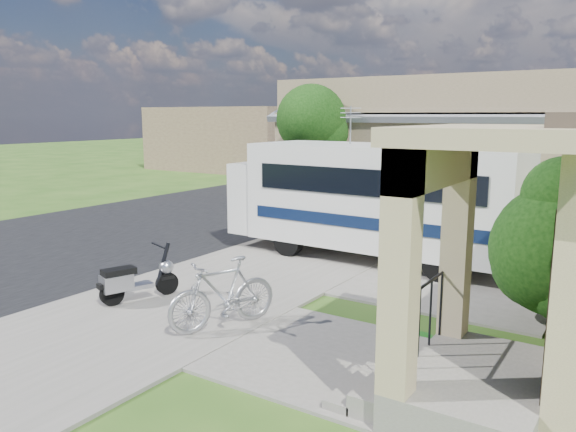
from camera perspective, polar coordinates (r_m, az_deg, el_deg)
The scene contains 18 objects.
ground at distance 10.58m, azimuth -5.21°, elevation -9.24°, with size 120.00×120.00×0.00m, color #254A13.
street_slab at distance 22.75m, azimuth -4.43°, elevation 1.32°, with size 9.00×80.00×0.02m, color black.
sidewalk_slab at distance 19.53m, azimuth 10.88°, elevation -0.25°, with size 4.00×80.00×0.06m, color #66635C.
driveway_slab at distance 13.63m, azimuth 11.76°, elevation -4.85°, with size 7.00×6.00×0.05m, color #66635C.
walk_slab at distance 8.30m, azimuth 7.26°, elevation -14.77°, with size 4.00×3.00×0.05m, color #66635C.
warehouse at distance 22.69m, azimuth 17.25°, elevation 5.90°, with size 12.50×8.40×5.04m.
distant_bldg_far at distance 37.81m, azimuth -4.81°, elevation 7.89°, with size 10.00×8.00×4.00m, color brown.
distant_bldg_near at distance 46.92m, azimuth 6.29°, elevation 7.82°, with size 8.00×7.00×3.20m, color #736448.
street_tree_a at distance 19.56m, azimuth 2.69°, elevation 9.42°, with size 2.44×2.40×4.58m.
street_tree_b at distance 28.63m, azimuth 13.06°, elevation 9.72°, with size 2.44×2.40×4.73m.
street_tree_c at distance 37.20m, azimuth 17.92°, elevation 9.10°, with size 2.44×2.40×4.42m.
motorhome at distance 13.77m, azimuth 8.61°, elevation 2.03°, with size 7.24×2.47×3.69m.
shrub at distance 10.00m, azimuth 26.28°, elevation -2.61°, with size 2.36×2.25×2.89m.
scooter at distance 10.99m, azimuth -15.37°, elevation -6.30°, with size 0.80×1.53×1.03m.
bicycle at distance 9.35m, azimuth -6.64°, elevation -8.16°, with size 0.55×1.94×1.16m, color #A0A0A7.
pickup_truck at distance 23.84m, azimuth 2.86°, elevation 3.60°, with size 2.57×5.57×1.55m, color silver.
van at distance 30.87m, azimuth 8.42°, elevation 5.17°, with size 2.39×5.89×1.71m, color silver.
garden_hose at distance 8.91m, azimuth 13.13°, elevation -12.62°, with size 0.45×0.45×0.20m, color #145B12.
Camera 1 is at (6.23, -7.80, 3.52)m, focal length 35.00 mm.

